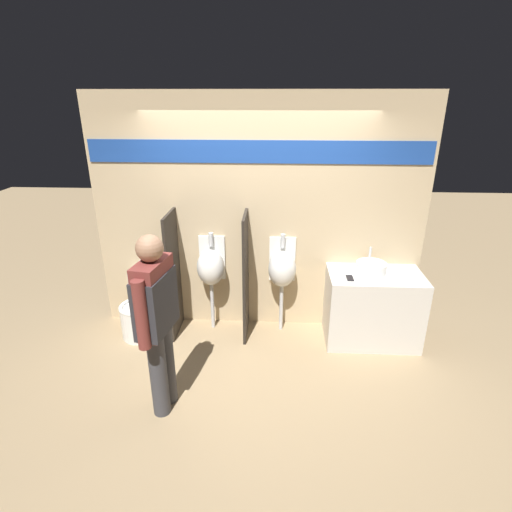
# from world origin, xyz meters

# --- Properties ---
(ground_plane) EXTENTS (16.00, 16.00, 0.00)m
(ground_plane) POSITION_xyz_m (0.00, 0.00, 0.00)
(ground_plane) COLOR #997F5B
(display_wall) EXTENTS (3.75, 0.07, 2.70)m
(display_wall) POSITION_xyz_m (0.00, 0.60, 1.36)
(display_wall) COLOR tan
(display_wall) RESTS_ON ground_plane
(sink_counter) EXTENTS (1.03, 0.61, 0.83)m
(sink_counter) POSITION_xyz_m (1.31, 0.26, 0.41)
(sink_counter) COLOR silver
(sink_counter) RESTS_ON ground_plane
(sink_basin) EXTENTS (0.33, 0.33, 0.25)m
(sink_basin) POSITION_xyz_m (1.26, 0.33, 0.88)
(sink_basin) COLOR white
(sink_basin) RESTS_ON sink_counter
(cell_phone) EXTENTS (0.07, 0.14, 0.01)m
(cell_phone) POSITION_xyz_m (1.00, 0.14, 0.83)
(cell_phone) COLOR black
(cell_phone) RESTS_ON sink_counter
(divider_near_counter) EXTENTS (0.03, 0.51, 1.47)m
(divider_near_counter) POSITION_xyz_m (-0.95, 0.31, 0.73)
(divider_near_counter) COLOR #28231E
(divider_near_counter) RESTS_ON ground_plane
(divider_mid) EXTENTS (0.03, 0.51, 1.47)m
(divider_mid) POSITION_xyz_m (-0.13, 0.31, 0.73)
(divider_mid) COLOR #28231E
(divider_mid) RESTS_ON ground_plane
(urinal_near_counter) EXTENTS (0.32, 0.29, 1.18)m
(urinal_near_counter) POSITION_xyz_m (-0.54, 0.43, 0.79)
(urinal_near_counter) COLOR silver
(urinal_near_counter) RESTS_ON ground_plane
(urinal_far) EXTENTS (0.32, 0.29, 1.18)m
(urinal_far) POSITION_xyz_m (0.29, 0.43, 0.79)
(urinal_far) COLOR silver
(urinal_far) RESTS_ON ground_plane
(toilet) EXTENTS (0.43, 0.59, 0.84)m
(toilet) POSITION_xyz_m (-1.36, 0.24, 0.27)
(toilet) COLOR white
(toilet) RESTS_ON ground_plane
(person_in_vest) EXTENTS (0.27, 0.57, 1.65)m
(person_in_vest) POSITION_xyz_m (-0.76, -0.94, 0.96)
(person_in_vest) COLOR #3D3D42
(person_in_vest) RESTS_ON ground_plane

